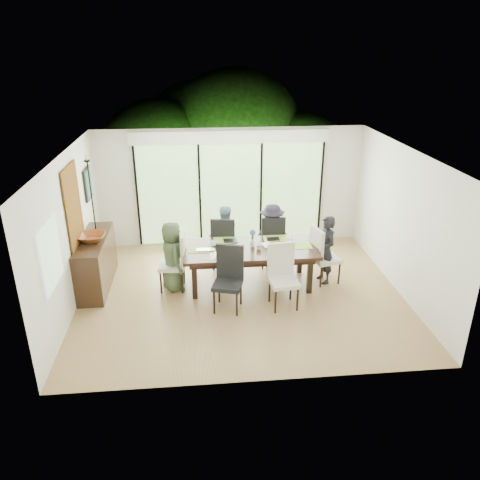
{
  "coord_description": "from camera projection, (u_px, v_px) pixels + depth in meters",
  "views": [
    {
      "loc": [
        -0.78,
        -7.74,
        4.43
      ],
      "look_at": [
        0.0,
        0.25,
        1.0
      ],
      "focal_mm": 35.0,
      "sensor_mm": 36.0,
      "label": 1
    }
  ],
  "objects": [
    {
      "name": "person_left_end",
      "position": [
        172.0,
        256.0,
        8.82
      ],
      "size": [
        0.55,
        0.72,
        1.36
      ],
      "primitive_type": "imported",
      "rotation": [
        0.0,
        0.0,
        1.83
      ],
      "color": "#415337",
      "rests_on": "floor"
    },
    {
      "name": "sideboard",
      "position": [
        96.0,
        262.0,
        9.01
      ],
      "size": [
        0.5,
        1.77,
        0.99
      ],
      "primitive_type": "cube",
      "color": "black",
      "rests_on": "floor"
    },
    {
      "name": "table_leg_fr",
      "position": [
        310.0,
        275.0,
        8.78
      ],
      "size": [
        0.1,
        0.1,
        0.73
      ],
      "primitive_type": "cube",
      "color": "black",
      "rests_on": "floor"
    },
    {
      "name": "candlestick_pan",
      "position": [
        87.0,
        161.0,
        8.59
      ],
      "size": [
        0.11,
        0.11,
        0.03
      ],
      "primitive_type": "cylinder",
      "color": "black",
      "rests_on": "sideboard"
    },
    {
      "name": "table_leg_fl",
      "position": [
        194.0,
        281.0,
        8.59
      ],
      "size": [
        0.1,
        0.1,
        0.73
      ],
      "primitive_type": "cube",
      "color": "black",
      "rests_on": "floor"
    },
    {
      "name": "ceiling",
      "position": [
        241.0,
        152.0,
        7.83
      ],
      "size": [
        6.0,
        5.0,
        0.01
      ],
      "primitive_type": "cube",
      "color": "white",
      "rests_on": "wall_back"
    },
    {
      "name": "hyacinth_stems",
      "position": [
        253.0,
        237.0,
        8.89
      ],
      "size": [
        0.04,
        0.04,
        0.17
      ],
      "primitive_type": "cylinder",
      "color": "#337226",
      "rests_on": "table_top"
    },
    {
      "name": "candle",
      "position": [
        86.0,
        157.0,
        8.56
      ],
      "size": [
        0.04,
        0.04,
        0.11
      ],
      "primitive_type": "cylinder",
      "color": "silver",
      "rests_on": "sideboard"
    },
    {
      "name": "person_right_end",
      "position": [
        326.0,
        250.0,
        9.09
      ],
      "size": [
        0.54,
        0.71,
        1.36
      ],
      "primitive_type": "imported",
      "rotation": [
        0.0,
        0.0,
        -1.33
      ],
      "color": "black",
      "rests_on": "floor"
    },
    {
      "name": "mullion_c",
      "position": [
        261.0,
        193.0,
        10.73
      ],
      "size": [
        0.05,
        0.04,
        2.3
      ],
      "primitive_type": "cube",
      "color": "black",
      "rests_on": "wall_back"
    },
    {
      "name": "mullion_a",
      "position": [
        137.0,
        197.0,
        10.48
      ],
      "size": [
        0.05,
        0.04,
        2.3
      ],
      "primitive_type": "cube",
      "color": "black",
      "rests_on": "wall_back"
    },
    {
      "name": "tablet_far_l",
      "position": [
        231.0,
        241.0,
        9.2
      ],
      "size": [
        0.27,
        0.19,
        0.01
      ],
      "primitive_type": "cube",
      "color": "black",
      "rests_on": "table_top"
    },
    {
      "name": "wall_back",
      "position": [
        230.0,
        187.0,
        10.66
      ],
      "size": [
        6.0,
        0.02,
        2.7
      ],
      "primitive_type": "cube",
      "color": "silver",
      "rests_on": "floor"
    },
    {
      "name": "placemat_far_l",
      "position": [
        225.0,
        240.0,
        9.24
      ],
      "size": [
        0.47,
        0.34,
        0.01
      ],
      "primitive_type": "cube",
      "color": "olive",
      "rests_on": "table_top"
    },
    {
      "name": "wall_left",
      "position": [
        69.0,
        234.0,
        8.09
      ],
      "size": [
        0.02,
        5.0,
        2.7
      ],
      "primitive_type": "cube",
      "color": "silver",
      "rests_on": "floor"
    },
    {
      "name": "wall_right",
      "position": [
        403.0,
        222.0,
        8.63
      ],
      "size": [
        0.02,
        5.0,
        2.7
      ],
      "primitive_type": "cube",
      "color": "beige",
      "rests_on": "floor"
    },
    {
      "name": "cup_c",
      "position": [
        291.0,
        242.0,
        9.06
      ],
      "size": [
        0.16,
        0.16,
        0.1
      ],
      "primitive_type": "imported",
      "rotation": [
        0.0,
        0.0,
        3.36
      ],
      "color": "white",
      "rests_on": "table_top"
    },
    {
      "name": "glass_doors",
      "position": [
        231.0,
        194.0,
        10.68
      ],
      "size": [
        4.2,
        0.02,
        2.3
      ],
      "primitive_type": "cube",
      "color": "#598C3F",
      "rests_on": "wall_back"
    },
    {
      "name": "platter_snacks",
      "position": [
        222.0,
        254.0,
        8.57
      ],
      "size": [
        0.21,
        0.21,
        0.01
      ],
      "primitive_type": "cube",
      "color": "#C05916",
      "rests_on": "table_top"
    },
    {
      "name": "placemat_paper",
      "position": [
        222.0,
        255.0,
        8.59
      ],
      "size": [
        0.47,
        0.34,
        0.01
      ],
      "primitive_type": "cube",
      "color": "white",
      "rests_on": "table_top"
    },
    {
      "name": "candlestick_shaft",
      "position": [
        92.0,
        196.0,
        8.86
      ],
      "size": [
        0.03,
        0.03,
        1.38
      ],
      "primitive_type": "cylinder",
      "color": "black",
      "rests_on": "sideboard"
    },
    {
      "name": "table_leg_bl",
      "position": [
        194.0,
        261.0,
        9.38
      ],
      "size": [
        0.1,
        0.1,
        0.73
      ],
      "primitive_type": "cube",
      "color": "black",
      "rests_on": "floor"
    },
    {
      "name": "hyacinth_blooms",
      "position": [
        253.0,
        232.0,
        8.85
      ],
      "size": [
        0.12,
        0.12,
        0.12
      ],
      "primitive_type": "sphere",
      "color": "#4C57BE",
      "rests_on": "table_top"
    },
    {
      "name": "papers",
      "position": [
        287.0,
        247.0,
        8.93
      ],
      "size": [
        0.32,
        0.23,
        0.0
      ],
      "primitive_type": "cube",
      "color": "white",
      "rests_on": "table_top"
    },
    {
      "name": "wall_front",
      "position": [
        261.0,
        298.0,
        6.06
      ],
      "size": [
        6.0,
        0.02,
        2.7
      ],
      "primitive_type": "cube",
      "color": "silver",
      "rests_on": "floor"
    },
    {
      "name": "person_far_right",
      "position": [
        272.0,
        235.0,
        9.77
      ],
      "size": [
        0.64,
        0.41,
        1.36
      ],
      "primitive_type": "imported",
      "rotation": [
        0.0,
        0.0,
        3.13
      ],
      "color": "black",
      "rests_on": "floor"
    },
    {
      "name": "mullion_b",
      "position": [
        200.0,
        195.0,
        10.61
      ],
      "size": [
        0.05,
        0.04,
        2.3
      ],
      "primitive_type": "cube",
      "color": "black",
      "rests_on": "wall_back"
    },
    {
      "name": "placemat_far_r",
      "position": [
        275.0,
        238.0,
        9.33
      ],
      "size": [
        0.47,
        0.34,
        0.01
      ],
      "primitive_type": "cube",
      "color": "#87AB3D",
      "rests_on": "table_top"
    },
    {
      "name": "bowl",
      "position": [
        91.0,
        237.0,
        8.7
      ],
      "size": [
        0.53,
        0.53,
        0.13
      ],
      "primitive_type": "imported",
      "color": "brown",
      "rests_on": "sideboard"
    },
    {
      "name": "laptop",
      "position": [
        206.0,
        251.0,
        8.74
      ],
      "size": [
        0.35,
        0.23,
        0.03
      ],
      "primitive_type": "imported",
      "rotation": [
        0.0,
        0.0,
        0.02
      ],
      "color": "silver",
      "rests_on": "table_top"
    },
    {
      "name": "rail_top",
      "position": [
        226.0,
        198.0,
        12.52
      ],
      "size": [
        6.0,
        0.08,
        0.06
      ],
      "primitive_type": "cube",
      "color": "brown",
      "rests_on": "deck"
    },
    {
      "name": "chair_left_end",
      "position": [
        172.0,
        261.0,
        8.86
      ],
      "size": [
        0.52,
        0.52,
        1.16
      ],
      "primitive_type": null,
      "rotation": [
        0.0,
        0.0,
        -1.64
      ],
      "color": "silver",
      "rests_on": "floor"
    },
    {
      "name": "platter_base",
      "position": [
        222.0,
        254.0,
        8.58
      ],
      "size": [
        0.27,
        0.27,
        0.03
      ],
      "primitive_type": "cube",
      "color": "white",
      "rests_on": "table_top"
    },
    {
      "name": "chair_right_end",
      "position": [
        326.0,
        254.0,
        9.13
      ],
      "size": [
        0.59,
        0.59,
        1.16
      ],
      "primitive_type": null,
      "rotation": [
        0.0,
        0.0,
        1.81
      ],
      "color": "silver",
      "rests_on": "floor"
    },
    {
      "name": "foliage_far",
      "position": [
        200.0,
        141.0,
        14.15
      ],
      "size": [
        3.6,
        3.6,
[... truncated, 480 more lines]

